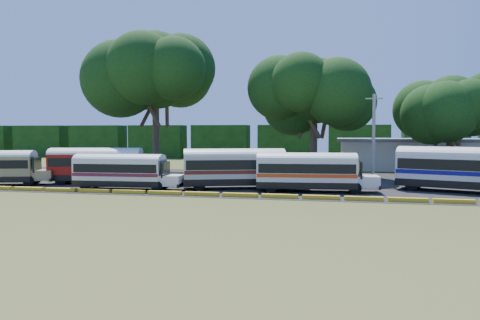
% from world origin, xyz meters
% --- Properties ---
extents(ground, '(160.00, 160.00, 0.00)m').
position_xyz_m(ground, '(0.00, 0.00, 0.00)').
color(ground, '#384717').
rests_on(ground, ground).
extents(asphalt_strip, '(64.00, 24.00, 0.02)m').
position_xyz_m(asphalt_strip, '(1.00, 12.00, 0.01)').
color(asphalt_strip, black).
rests_on(asphalt_strip, ground).
extents(curb, '(53.70, 0.45, 0.30)m').
position_xyz_m(curb, '(-0.00, 1.00, 0.15)').
color(curb, orange).
rests_on(curb, ground).
extents(terminal_building, '(19.00, 9.00, 4.00)m').
position_xyz_m(terminal_building, '(18.00, 30.00, 2.03)').
color(terminal_building, beige).
rests_on(terminal_building, ground).
extents(treeline_backdrop, '(130.00, 4.00, 6.00)m').
position_xyz_m(treeline_backdrop, '(0.00, 48.00, 3.00)').
color(treeline_backdrop, black).
rests_on(treeline_backdrop, ground).
extents(bus_red, '(10.61, 4.82, 3.39)m').
position_xyz_m(bus_red, '(-13.37, 6.98, 1.94)').
color(bus_red, black).
rests_on(bus_red, ground).
extents(bus_cream_west, '(9.35, 2.80, 3.04)m').
position_xyz_m(bus_cream_west, '(-9.18, 3.29, 1.72)').
color(bus_cream_west, black).
rests_on(bus_cream_west, ground).
extents(bus_cream_east, '(10.81, 5.78, 3.46)m').
position_xyz_m(bus_cream_east, '(0.17, 5.92, 1.96)').
color(bus_cream_east, black).
rests_on(bus_cream_east, ground).
extents(bus_white_red, '(9.96, 3.28, 3.21)m').
position_xyz_m(bus_white_red, '(6.37, 5.02, 1.82)').
color(bus_white_red, black).
rests_on(bus_white_red, ground).
extents(bus_white_blue, '(11.48, 6.27, 3.68)m').
position_xyz_m(bus_white_blue, '(18.35, 7.38, 2.08)').
color(bus_white_blue, black).
rests_on(bus_white_blue, ground).
extents(tree_west, '(12.32, 12.32, 16.58)m').
position_xyz_m(tree_west, '(-12.38, 18.69, 12.02)').
color(tree_west, '#3D2F1E').
rests_on(tree_west, ground).
extents(tree_center, '(9.95, 9.95, 13.04)m').
position_xyz_m(tree_center, '(5.95, 19.18, 9.35)').
color(tree_center, '#3D2F1E').
rests_on(tree_center, ground).
extents(tree_east, '(8.73, 8.73, 10.94)m').
position_xyz_m(tree_east, '(20.55, 21.04, 7.70)').
color(tree_east, '#3D2F1E').
rests_on(tree_east, ground).
extents(utility_pole, '(1.60, 0.30, 8.40)m').
position_xyz_m(utility_pole, '(11.90, 12.25, 4.31)').
color(utility_pole, gray).
rests_on(utility_pole, ground).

